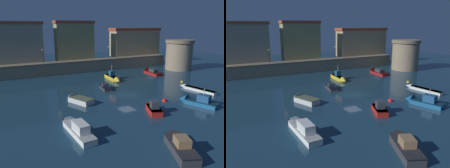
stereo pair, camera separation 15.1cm
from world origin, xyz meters
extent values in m
plane|color=#19384C|center=(0.00, 0.00, 0.00)|extent=(121.95, 121.95, 0.00)
cube|color=gray|center=(0.00, 21.66, 1.33)|extent=(49.76, 2.67, 2.67)
cube|color=#73644F|center=(0.00, 21.66, 2.79)|extent=(49.76, 2.97, 0.24)
cube|color=gray|center=(-15.20, 25.28, 7.00)|extent=(13.83, 4.57, 8.66)
cube|color=brown|center=(-15.20, 25.28, 11.68)|extent=(14.38, 4.75, 0.70)
cube|color=#94915D|center=(-0.39, 24.57, 7.12)|extent=(9.42, 3.15, 8.89)
cube|color=#A0402F|center=(-0.39, 24.57, 11.91)|extent=(9.80, 3.27, 0.70)
cube|color=tan|center=(17.98, 25.08, 6.22)|extent=(14.55, 4.18, 7.10)
cube|color=#A74129|center=(17.98, 25.08, 10.12)|extent=(15.13, 4.35, 0.70)
cylinder|color=gray|center=(23.68, 13.10, 3.41)|extent=(6.67, 6.67, 6.82)
cylinder|color=#776852|center=(23.68, 13.10, 7.22)|extent=(7.21, 7.21, 0.80)
cylinder|color=black|center=(-8.88, 21.66, 4.29)|extent=(0.12, 0.12, 2.75)
sphere|color=#F9D172|center=(-8.88, 21.66, 5.81)|extent=(0.32, 0.32, 0.32)
cylinder|color=black|center=(7.70, 21.66, 4.29)|extent=(0.12, 0.12, 2.76)
sphere|color=#F9D172|center=(7.70, 21.66, 5.82)|extent=(0.32, 0.32, 0.32)
cube|color=white|center=(-11.75, -9.68, 0.34)|extent=(1.78, 5.83, 0.67)
cone|color=white|center=(-11.93, -6.16, 0.34)|extent=(1.47, 1.47, 1.40)
cube|color=slate|center=(-11.75, -9.68, 0.63)|extent=(1.81, 5.95, 0.08)
cube|color=silver|center=(-11.72, -10.24, 1.13)|extent=(1.25, 2.34, 0.91)
cube|color=#99B7C6|center=(-11.78, -9.10, 1.17)|extent=(1.01, 0.11, 0.55)
cube|color=#333338|center=(-1.65, 4.59, 0.27)|extent=(1.86, 3.61, 0.55)
cone|color=#333338|center=(-1.32, 6.72, 0.27)|extent=(1.42, 1.15, 1.28)
cube|color=black|center=(-1.65, 4.59, 0.51)|extent=(1.90, 3.68, 0.08)
cube|color=#333842|center=(-1.61, 4.86, 0.80)|extent=(1.24, 1.13, 0.50)
cube|color=#99B7C6|center=(-1.53, 5.34, 0.82)|extent=(0.99, 0.21, 0.30)
cube|color=red|center=(14.20, 11.36, 0.24)|extent=(2.27, 5.52, 0.48)
cone|color=red|center=(14.44, 14.70, 0.24)|extent=(1.90, 1.52, 1.80)
cube|color=#480A09|center=(14.20, 11.36, 0.44)|extent=(2.31, 5.63, 0.08)
cube|color=#333842|center=(14.20, 11.27, 0.86)|extent=(1.42, 2.22, 0.74)
cube|color=#195689|center=(6.74, -9.29, 0.32)|extent=(3.09, 4.77, 0.65)
cone|color=#195689|center=(5.85, -6.65, 0.32)|extent=(1.98, 1.71, 1.67)
cube|color=#0D2C3A|center=(6.74, -9.29, 0.61)|extent=(3.15, 4.87, 0.08)
cube|color=navy|center=(6.84, -9.59, 1.15)|extent=(1.65, 1.94, 1.01)
cylinder|color=#B2B2B7|center=(6.82, -9.53, 1.58)|extent=(0.08, 0.08, 1.87)
cube|color=white|center=(12.24, -4.22, 0.26)|extent=(2.00, 5.86, 0.51)
cone|color=white|center=(11.71, -0.74, 0.26)|extent=(1.30, 1.55, 1.10)
cube|color=slate|center=(12.24, -4.22, 0.47)|extent=(2.04, 5.98, 0.08)
cube|color=#333338|center=(-4.87, -17.21, 0.42)|extent=(3.30, 4.88, 0.84)
cone|color=#333338|center=(-3.76, -14.54, 0.42)|extent=(1.96, 1.80, 1.58)
cube|color=black|center=(-4.87, -17.21, 0.80)|extent=(3.37, 4.98, 0.08)
cube|color=olive|center=(-4.91, -17.30, 1.22)|extent=(1.65, 1.80, 0.75)
cube|color=red|center=(-1.03, -8.43, 0.38)|extent=(2.57, 3.57, 0.76)
cone|color=red|center=(-0.26, -6.55, 0.38)|extent=(1.61, 1.36, 1.37)
cube|color=#58120A|center=(-1.03, -8.43, 0.72)|extent=(2.62, 3.64, 0.08)
cube|color=#333842|center=(-1.10, -8.61, 1.24)|extent=(1.37, 1.42, 0.96)
cube|color=#99B7C6|center=(-0.89, -8.09, 1.29)|extent=(0.87, 0.40, 0.58)
cube|color=gold|center=(2.97, 10.96, 0.39)|extent=(1.68, 4.84, 0.79)
cone|color=gold|center=(2.79, 7.97, 0.39)|extent=(1.40, 1.41, 1.33)
cube|color=#4E4914|center=(2.97, 10.96, 0.75)|extent=(1.71, 4.94, 0.08)
cube|color=navy|center=(2.97, 11.03, 1.33)|extent=(1.03, 1.12, 1.09)
cylinder|color=#B2B2B7|center=(2.97, 11.02, 1.94)|extent=(0.08, 0.08, 2.31)
cube|color=silver|center=(-8.04, -0.27, 0.40)|extent=(3.15, 4.18, 0.79)
cone|color=silver|center=(-9.00, 1.90, 0.40)|extent=(1.97, 1.65, 1.69)
cube|color=#596048|center=(-8.04, -0.27, 0.75)|extent=(3.21, 4.26, 0.08)
sphere|color=red|center=(3.40, -5.35, 0.00)|extent=(0.77, 0.77, 0.77)
sphere|color=yellow|center=(14.33, 2.15, 0.00)|extent=(0.61, 0.61, 0.61)
camera|label=1|loc=(-18.63, -30.18, 10.99)|focal=36.06mm
camera|label=2|loc=(-18.50, -30.25, 10.99)|focal=36.06mm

